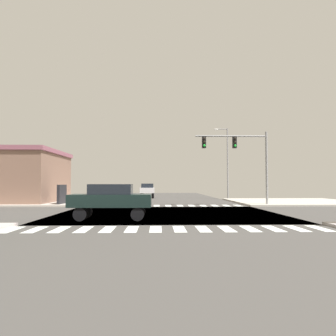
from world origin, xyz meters
The scene contains 9 objects.
ground centered at (0.00, 0.00, -0.03)m, with size 90.00×90.00×0.05m.
sidewalk_corner_ne centered at (13.00, 12.00, 0.07)m, with size 12.00×12.00×0.14m.
sidewalk_corner_nw centered at (-13.00, 12.00, 0.07)m, with size 12.00×12.00×0.14m.
crosswalk_near centered at (-0.25, -7.30, 0.00)m, with size 13.50×2.00×0.01m.
crosswalk_far centered at (-0.25, 7.30, 0.00)m, with size 13.50×2.00×0.01m.
traffic_signal_mast centered at (6.37, 7.20, 4.73)m, with size 6.30×0.55×6.42m.
street_lamp centered at (7.74, 19.46, 5.17)m, with size 1.78×0.32×8.73m.
sedan_nearside_1 centered at (-3.16, -3.50, 1.12)m, with size 4.30×1.80×1.88m.
sedan_crossing_2 centered at (-2.00, 22.58, 1.12)m, with size 1.80×4.30×1.88m.
Camera 1 is at (-0.67, -21.44, 1.93)m, focal length 35.75 mm.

